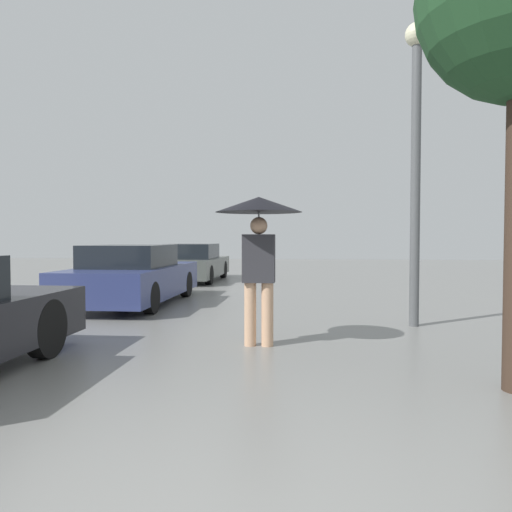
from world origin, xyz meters
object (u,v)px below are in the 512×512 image
at_px(parked_car_middle, 133,276).
at_px(parked_car_farthest, 194,264).
at_px(pedestrian, 259,227).
at_px(street_lamp, 416,134).

height_order(parked_car_middle, parked_car_farthest, parked_car_middle).
bearing_deg(pedestrian, parked_car_farthest, 107.51).
xyz_separation_m(parked_car_farthest, street_lamp, (5.23, -7.70, 2.42)).
distance_m(parked_car_middle, parked_car_farthest, 5.61).
bearing_deg(parked_car_farthest, parked_car_middle, -90.17).
relative_size(pedestrian, parked_car_middle, 0.44).
xyz_separation_m(pedestrian, street_lamp, (2.27, 1.66, 1.45)).
bearing_deg(street_lamp, parked_car_farthest, 124.16).
height_order(parked_car_middle, street_lamp, street_lamp).
relative_size(parked_car_middle, parked_car_farthest, 1.03).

